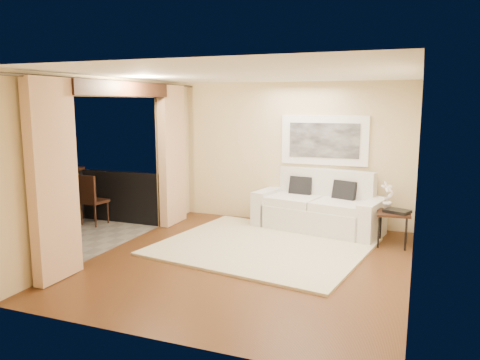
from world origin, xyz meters
The scene contains 18 objects.
floor centered at (0.00, 0.00, 0.00)m, with size 5.00×5.00×0.00m, color #563219.
room_shell centered at (-2.13, 0.00, 2.52)m, with size 5.00×6.40×5.00m.
balcony centered at (-3.31, 0.00, 0.18)m, with size 1.81×2.60×1.17m.
curtains centered at (-2.11, 0.00, 1.34)m, with size 0.16×4.80×2.64m.
artwork centered at (0.60, 2.46, 1.62)m, with size 1.62×0.07×0.92m.
rug centered at (-0.01, 0.72, 0.02)m, with size 3.15×2.75×0.04m, color beige.
sofa centered at (0.61, 2.10, 0.39)m, with size 2.42×1.42×1.09m.
side_table centered at (1.93, 1.57, 0.50)m, with size 0.56×0.56×0.56m.
tray centered at (1.98, 1.55, 0.59)m, with size 0.38×0.28×0.05m, color black.
orchid centered at (1.81, 1.71, 0.80)m, with size 0.25×0.17×0.47m, color white.
bistro_table centered at (-3.65, -0.06, 0.66)m, with size 0.68×0.68×0.75m.
balcony_chair_far centered at (-3.49, 0.84, 0.57)m, with size 0.45×0.46×0.98m.
balcony_chair_near centered at (-3.03, -0.83, 0.56)m, with size 0.49×0.49×0.97m.
ice_bucket centered at (-3.83, 0.08, 0.85)m, with size 0.18×0.18×0.20m, color silver.
candle centered at (-3.63, 0.06, 0.78)m, with size 0.06×0.06×0.07m, color red.
vase centered at (-3.64, -0.28, 0.84)m, with size 0.04×0.04×0.18m, color silver.
glass_a centered at (-3.51, -0.10, 0.81)m, with size 0.06×0.06×0.12m, color silver.
glass_b centered at (-3.47, -0.08, 0.81)m, with size 0.06×0.06×0.12m, color white.
Camera 1 is at (2.26, -6.21, 2.32)m, focal length 35.00 mm.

